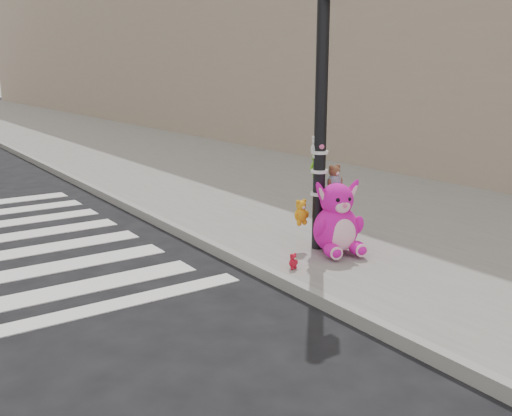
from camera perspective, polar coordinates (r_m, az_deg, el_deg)
ground at (r=5.05m, az=-3.45°, el=-15.62°), size 120.00×120.00×0.00m
sidewalk_near at (r=15.77m, az=-6.72°, el=4.61°), size 7.00×80.00×0.14m
curb_edge at (r=14.51m, az=-18.86°, el=3.22°), size 0.12×80.00×0.15m
bld_near at (r=27.12m, az=-6.65°, el=18.68°), size 5.00×60.00×10.00m
signal_pole at (r=7.46m, az=6.51°, el=8.59°), size 0.67×0.49×4.00m
pink_bunny at (r=7.48m, az=8.10°, el=-1.51°), size 0.76×0.84×0.98m
red_teddy at (r=6.89m, az=3.73°, el=-5.33°), size 0.14×0.10×0.20m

